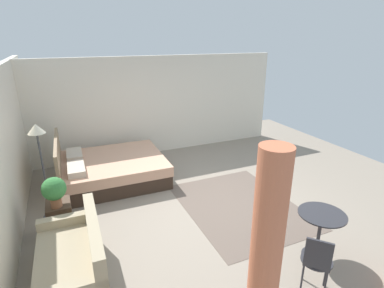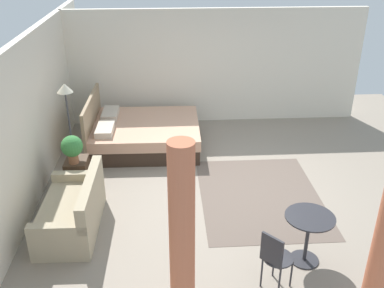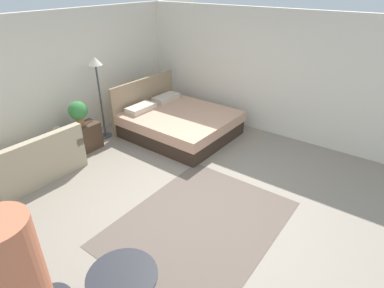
{
  "view_description": "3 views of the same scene",
  "coord_description": "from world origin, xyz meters",
  "px_view_note": "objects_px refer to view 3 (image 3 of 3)",
  "views": [
    {
      "loc": [
        -4.49,
        2.4,
        3.03
      ],
      "look_at": [
        0.7,
        0.12,
        0.99
      ],
      "focal_mm": 28.09,
      "sensor_mm": 36.0,
      "label": 1
    },
    {
      "loc": [
        -6.45,
        1.12,
        4.0
      ],
      "look_at": [
        -0.26,
        0.73,
        0.99
      ],
      "focal_mm": 40.63,
      "sensor_mm": 36.0,
      "label": 2
    },
    {
      "loc": [
        -3.13,
        -2.36,
        3.11
      ],
      "look_at": [
        0.22,
        0.11,
        0.88
      ],
      "focal_mm": 29.5,
      "sensor_mm": 36.0,
      "label": 3
    }
  ],
  "objects_px": {
    "couch": "(35,162)",
    "nightstand": "(87,136)",
    "bed": "(178,122)",
    "potted_plant": "(78,111)",
    "floor_lamp": "(97,75)"
  },
  "relations": [
    {
      "from": "couch",
      "to": "nightstand",
      "type": "height_order",
      "value": "couch"
    },
    {
      "from": "bed",
      "to": "couch",
      "type": "distance_m",
      "value": 2.92
    },
    {
      "from": "potted_plant",
      "to": "floor_lamp",
      "type": "distance_m",
      "value": 0.86
    },
    {
      "from": "couch",
      "to": "floor_lamp",
      "type": "distance_m",
      "value": 2.07
    },
    {
      "from": "bed",
      "to": "couch",
      "type": "height_order",
      "value": "bed"
    },
    {
      "from": "nightstand",
      "to": "potted_plant",
      "type": "relative_size",
      "value": 1.1
    },
    {
      "from": "bed",
      "to": "floor_lamp",
      "type": "bearing_deg",
      "value": 130.06
    },
    {
      "from": "nightstand",
      "to": "potted_plant",
      "type": "bearing_deg",
      "value": 172.46
    },
    {
      "from": "bed",
      "to": "nightstand",
      "type": "relative_size",
      "value": 4.1
    },
    {
      "from": "bed",
      "to": "potted_plant",
      "type": "height_order",
      "value": "bed"
    },
    {
      "from": "bed",
      "to": "potted_plant",
      "type": "bearing_deg",
      "value": 147.56
    },
    {
      "from": "nightstand",
      "to": "floor_lamp",
      "type": "height_order",
      "value": "floor_lamp"
    },
    {
      "from": "potted_plant",
      "to": "nightstand",
      "type": "bearing_deg",
      "value": -7.54
    },
    {
      "from": "nightstand",
      "to": "floor_lamp",
      "type": "relative_size",
      "value": 0.31
    },
    {
      "from": "bed",
      "to": "floor_lamp",
      "type": "xyz_separation_m",
      "value": [
        -1.02,
        1.22,
        1.07
      ]
    }
  ]
}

